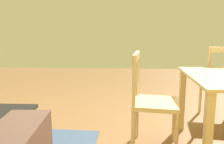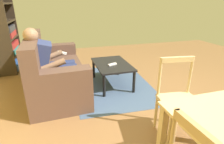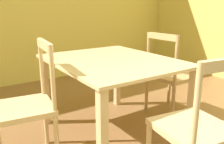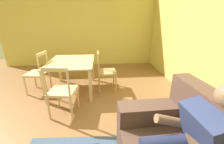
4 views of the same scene
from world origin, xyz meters
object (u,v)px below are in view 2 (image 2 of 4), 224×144
person_lounging (52,63)px  dining_chair_facing_couch (179,101)px  tv_remote (112,64)px  bookshelf (6,37)px  coffee_table (112,66)px  couch (53,72)px

person_lounging → dining_chair_facing_couch: size_ratio=1.25×
tv_remote → bookshelf: bearing=31.5°
coffee_table → person_lounging: bearing=101.9°
person_lounging → tv_remote: bearing=-82.1°
couch → bookshelf: 1.81m
couch → coffee_table: (-0.04, -1.05, 0.01)m
person_lounging → coffee_table: bearing=-78.1°
bookshelf → tv_remote: bearing=-128.2°
coffee_table → couch: bearing=88.0°
person_lounging → coffee_table: 1.10m
couch → dining_chair_facing_couch: 2.11m
coffee_table → tv_remote: 0.10m
person_lounging → tv_remote: person_lounging is taller
person_lounging → tv_remote: (0.14, -1.03, -0.17)m
person_lounging → coffee_table: person_lounging is taller
coffee_table → tv_remote: size_ratio=5.55×
tv_remote → dining_chair_facing_couch: bearing=172.5°
couch → tv_remote: 1.04m
bookshelf → dining_chair_facing_couch: (-3.07, -2.35, -0.31)m
bookshelf → dining_chair_facing_couch: 3.88m
tv_remote → person_lounging: bearing=77.6°
person_lounging → bookshelf: (1.73, 0.98, 0.15)m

